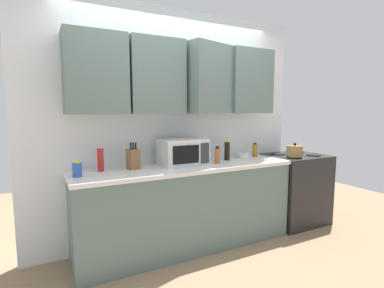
{
  "coord_description": "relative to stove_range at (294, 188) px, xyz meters",
  "views": [
    {
      "loc": [
        -1.36,
        -3.04,
        1.49
      ],
      "look_at": [
        0.09,
        -0.25,
        1.12
      ],
      "focal_mm": 27.27,
      "sensor_mm": 36.0,
      "label": 1
    }
  ],
  "objects": [
    {
      "name": "stove_range",
      "position": [
        0.0,
        0.0,
        0.0
      ],
      "size": [
        0.76,
        0.64,
        0.91
      ],
      "color": "black",
      "rests_on": "ground_plane"
    },
    {
      "name": "bottle_blue_cleaner",
      "position": [
        -2.68,
        -0.01,
        0.52
      ],
      "size": [
        0.08,
        0.08,
        0.15
      ],
      "color": "#2D56B7",
      "rests_on": "counter_run"
    },
    {
      "name": "bottle_amber_vinegar",
      "position": [
        -0.55,
        0.15,
        0.53
      ],
      "size": [
        0.06,
        0.06,
        0.18
      ],
      "color": "#AD701E",
      "rests_on": "counter_run"
    },
    {
      "name": "bottle_soy_dark",
      "position": [
        -1.01,
        0.11,
        0.56
      ],
      "size": [
        0.06,
        0.06,
        0.23
      ],
      "color": "black",
      "rests_on": "counter_run"
    },
    {
      "name": "ground_plane",
      "position": [
        -1.58,
        -0.68,
        -0.45
      ],
      "size": [
        8.0,
        8.0,
        0.0
      ],
      "primitive_type": "plane",
      "color": "#937556"
    },
    {
      "name": "microwave",
      "position": [
        -1.6,
        0.07,
        0.59
      ],
      "size": [
        0.48,
        0.37,
        0.28
      ],
      "color": "silver",
      "rests_on": "counter_run"
    },
    {
      "name": "knife_block",
      "position": [
        -2.14,
        0.1,
        0.55
      ],
      "size": [
        0.12,
        0.14,
        0.27
      ],
      "color": "brown",
      "rests_on": "counter_run"
    },
    {
      "name": "bottle_red_sauce",
      "position": [
        -2.45,
        0.14,
        0.56
      ],
      "size": [
        0.06,
        0.06,
        0.24
      ],
      "color": "red",
      "rests_on": "counter_run"
    },
    {
      "name": "counter_run",
      "position": [
        -1.58,
        0.02,
        -0.0
      ],
      "size": [
        2.39,
        0.63,
        0.9
      ],
      "color": "slate",
      "rests_on": "ground_plane"
    },
    {
      "name": "bottle_spice_jar",
      "position": [
        -1.22,
        -0.02,
        0.54
      ],
      "size": [
        0.06,
        0.06,
        0.19
      ],
      "color": "#BC6638",
      "rests_on": "counter_run"
    },
    {
      "name": "wall_back_with_cabinets",
      "position": [
        -1.58,
        0.25,
        1.12
      ],
      "size": [
        3.26,
        0.49,
        2.6
      ],
      "color": "white",
      "rests_on": "ground_plane"
    },
    {
      "name": "bowl_ceramic_small",
      "position": [
        -0.74,
        0.15,
        0.48
      ],
      "size": [
        0.15,
        0.15,
        0.06
      ],
      "primitive_type": "cylinder",
      "color": "silver",
      "rests_on": "counter_run"
    },
    {
      "name": "kettle",
      "position": [
        -0.17,
        -0.14,
        0.53
      ],
      "size": [
        0.19,
        0.19,
        0.17
      ],
      "color": "olive",
      "rests_on": "stove_range"
    }
  ]
}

